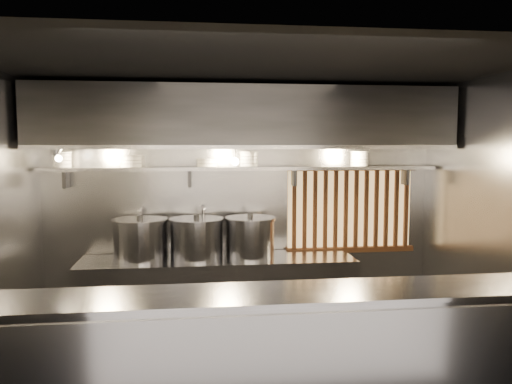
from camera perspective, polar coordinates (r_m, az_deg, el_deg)
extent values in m
plane|color=black|center=(4.81, 0.20, -21.02)|extent=(4.50, 4.50, 0.00)
plane|color=black|center=(4.36, 0.21, 14.07)|extent=(4.50, 4.50, 0.00)
plane|color=gray|center=(5.85, -1.64, -1.89)|extent=(4.50, 0.00, 4.50)
plane|color=gray|center=(5.16, 25.88, -3.42)|extent=(0.00, 3.00, 3.00)
cube|color=#96969B|center=(3.73, 2.15, -19.89)|extent=(4.50, 0.50, 1.10)
cube|color=#96969B|center=(3.52, 2.18, -11.55)|extent=(4.50, 0.56, 0.03)
cube|color=#96969B|center=(5.67, -4.34, -11.98)|extent=(3.00, 0.70, 0.90)
cube|color=#96969B|center=(5.63, -1.48, 2.73)|extent=(4.40, 0.34, 0.04)
cube|color=#2D2D30|center=(5.41, -1.27, 8.39)|extent=(4.40, 0.80, 0.65)
cube|color=#96969B|center=(5.01, -0.80, 5.14)|extent=(4.40, 0.03, 0.04)
cube|color=#EBB869|center=(6.09, 10.65, -1.88)|extent=(1.50, 0.02, 0.92)
cube|color=brown|center=(6.00, 10.88, 2.70)|extent=(1.56, 0.06, 0.06)
cube|color=brown|center=(6.13, 10.72, -6.49)|extent=(1.56, 0.06, 0.06)
cube|color=brown|center=(5.87, 4.39, -2.08)|extent=(0.04, 0.04, 0.92)
cube|color=brown|center=(5.90, 5.58, -2.05)|extent=(0.04, 0.04, 0.92)
cube|color=brown|center=(5.93, 6.76, -2.03)|extent=(0.04, 0.04, 0.92)
cube|color=brown|center=(5.96, 7.93, -2.01)|extent=(0.04, 0.04, 0.92)
cube|color=brown|center=(5.99, 9.09, -1.98)|extent=(0.04, 0.04, 0.92)
cube|color=brown|center=(6.03, 10.23, -1.96)|extent=(0.04, 0.04, 0.92)
cube|color=brown|center=(6.06, 11.36, -1.93)|extent=(0.04, 0.04, 0.92)
cube|color=brown|center=(6.10, 12.47, -1.90)|extent=(0.04, 0.04, 0.92)
cube|color=brown|center=(6.15, 13.57, -1.88)|extent=(0.04, 0.04, 0.92)
cube|color=brown|center=(6.19, 14.66, -1.85)|extent=(0.04, 0.04, 0.92)
cube|color=brown|center=(6.24, 15.72, -1.82)|extent=(0.04, 0.04, 0.92)
cube|color=brown|center=(6.29, 16.78, -1.80)|extent=(0.05, 0.04, 0.92)
cylinder|color=silver|center=(5.84, -12.93, -4.13)|extent=(0.03, 0.03, 0.48)
sphere|color=silver|center=(5.80, -12.98, -1.79)|extent=(0.04, 0.04, 0.04)
cylinder|color=silver|center=(5.68, -13.11, -1.95)|extent=(0.03, 0.26, 0.03)
sphere|color=silver|center=(5.55, -13.25, -2.12)|extent=(0.04, 0.04, 0.04)
cylinder|color=silver|center=(5.56, -13.24, -2.84)|extent=(0.03, 0.03, 0.14)
cylinder|color=silver|center=(5.81, -6.02, -4.07)|extent=(0.03, 0.03, 0.48)
sphere|color=silver|center=(5.77, -6.05, -1.72)|extent=(0.04, 0.04, 0.04)
cylinder|color=silver|center=(5.64, -6.02, -1.88)|extent=(0.03, 0.26, 0.03)
sphere|color=silver|center=(5.51, -6.00, -2.05)|extent=(0.04, 0.04, 0.04)
cylinder|color=silver|center=(5.52, -5.99, -2.77)|extent=(0.03, 0.03, 0.14)
cone|color=#96969B|center=(5.31, -21.91, 4.23)|extent=(0.25, 0.27, 0.20)
sphere|color=#FFE0B2|center=(5.28, -21.62, 3.58)|extent=(0.07, 0.07, 0.07)
cylinder|color=#2D2D30|center=(5.40, -21.66, 5.10)|extent=(0.02, 0.22, 0.02)
cylinder|color=#2D2D30|center=(5.50, -2.40, 4.33)|extent=(0.01, 0.01, 0.12)
sphere|color=#FFE0B2|center=(5.50, -2.40, 3.49)|extent=(0.09, 0.09, 0.09)
cylinder|color=#96969B|center=(5.55, -0.66, -5.34)|extent=(0.68, 0.68, 0.42)
cylinder|color=#96969B|center=(5.51, -0.66, -3.06)|extent=(0.72, 0.72, 0.03)
cylinder|color=#2D2D30|center=(5.50, -0.66, -2.70)|extent=(0.06, 0.06, 0.04)
cylinder|color=#96969B|center=(5.57, -13.09, -5.44)|extent=(0.75, 0.75, 0.42)
cylinder|color=#96969B|center=(5.53, -13.14, -3.17)|extent=(0.79, 0.79, 0.03)
cylinder|color=#2D2D30|center=(5.52, -13.15, -2.81)|extent=(0.06, 0.06, 0.04)
cylinder|color=#96969B|center=(5.53, -6.79, -5.43)|extent=(0.70, 0.70, 0.41)
cylinder|color=#96969B|center=(5.49, -6.81, -3.16)|extent=(0.73, 0.73, 0.03)
cylinder|color=#2D2D30|center=(5.49, -6.82, -2.80)|extent=(0.06, 0.06, 0.04)
cylinder|color=white|center=(5.78, -21.25, 2.83)|extent=(0.19, 0.19, 0.03)
cylinder|color=white|center=(5.78, -21.27, 3.20)|extent=(0.19, 0.19, 0.03)
cylinder|color=white|center=(5.78, -21.28, 3.58)|extent=(0.19, 0.19, 0.03)
cylinder|color=white|center=(5.78, -21.29, 3.96)|extent=(0.19, 0.19, 0.03)
cylinder|color=white|center=(5.78, -21.30, 4.23)|extent=(0.20, 0.20, 0.01)
cylinder|color=white|center=(5.64, -14.07, 2.98)|extent=(0.23, 0.23, 0.03)
cylinder|color=white|center=(5.64, -14.07, 3.37)|extent=(0.23, 0.23, 0.03)
cylinder|color=white|center=(5.64, -14.08, 3.75)|extent=(0.23, 0.23, 0.03)
cylinder|color=white|center=(5.64, -14.09, 4.03)|extent=(0.24, 0.24, 0.01)
cylinder|color=white|center=(5.60, -5.60, 3.10)|extent=(0.22, 0.22, 0.03)
cylinder|color=white|center=(5.60, -5.61, 3.49)|extent=(0.22, 0.22, 0.03)
cylinder|color=white|center=(5.60, -5.61, 3.77)|extent=(0.24, 0.24, 0.01)
cylinder|color=white|center=(5.63, -0.81, 3.14)|extent=(0.20, 0.20, 0.03)
cylinder|color=white|center=(5.63, -0.81, 3.52)|extent=(0.20, 0.20, 0.03)
cylinder|color=white|center=(5.63, -0.81, 3.91)|extent=(0.20, 0.20, 0.03)
cylinder|color=white|center=(5.63, -0.81, 4.30)|extent=(0.20, 0.20, 0.03)
cylinder|color=white|center=(5.63, -0.81, 4.58)|extent=(0.21, 0.21, 0.01)
cylinder|color=white|center=(5.91, 11.72, 3.13)|extent=(0.20, 0.20, 0.03)
cylinder|color=white|center=(5.91, 11.73, 3.50)|extent=(0.20, 0.20, 0.03)
cylinder|color=white|center=(5.91, 11.74, 3.87)|extent=(0.20, 0.20, 0.03)
cylinder|color=white|center=(5.91, 11.74, 4.24)|extent=(0.20, 0.20, 0.03)
cylinder|color=white|center=(5.91, 11.75, 4.51)|extent=(0.22, 0.22, 0.01)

